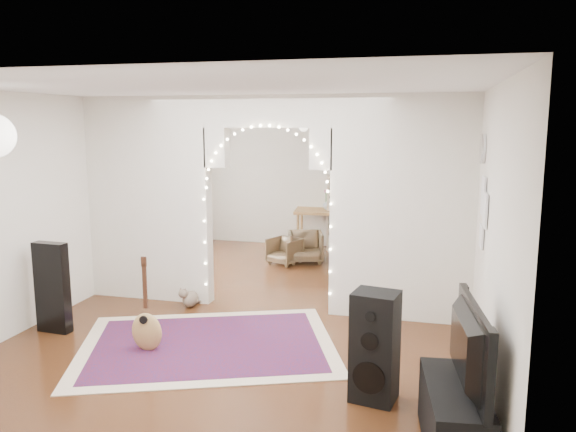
% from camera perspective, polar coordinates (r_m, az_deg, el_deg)
% --- Properties ---
extents(floor, '(7.50, 7.50, 0.00)m').
position_cam_1_polar(floor, '(7.39, -1.94, -9.19)').
color(floor, black).
rests_on(floor, ground).
extents(ceiling, '(5.00, 7.50, 0.02)m').
position_cam_1_polar(ceiling, '(7.00, -2.07, 12.22)').
color(ceiling, white).
rests_on(ceiling, wall_back).
extents(wall_back, '(5.00, 0.02, 2.70)m').
position_cam_1_polar(wall_back, '(10.70, 3.63, 4.05)').
color(wall_back, silver).
rests_on(wall_back, floor).
extents(wall_front, '(5.00, 0.02, 2.70)m').
position_cam_1_polar(wall_front, '(3.70, -18.56, -7.04)').
color(wall_front, silver).
rests_on(wall_front, floor).
extents(wall_left, '(0.02, 7.50, 2.70)m').
position_cam_1_polar(wall_left, '(8.13, -19.19, 1.78)').
color(wall_left, silver).
rests_on(wall_left, floor).
extents(wall_right, '(0.02, 7.50, 2.70)m').
position_cam_1_polar(wall_right, '(6.82, 18.62, 0.41)').
color(wall_right, silver).
rests_on(wall_right, floor).
extents(divider_wall, '(5.00, 0.20, 2.70)m').
position_cam_1_polar(divider_wall, '(7.06, -2.00, 1.82)').
color(divider_wall, silver).
rests_on(divider_wall, floor).
extents(fairy_lights, '(1.64, 0.04, 1.60)m').
position_cam_1_polar(fairy_lights, '(6.92, -2.31, 2.71)').
color(fairy_lights, '#FFEABF').
rests_on(fairy_lights, divider_wall).
extents(window, '(0.04, 1.20, 1.40)m').
position_cam_1_polar(window, '(9.64, -13.22, 4.10)').
color(window, white).
rests_on(window, wall_left).
extents(wall_clock, '(0.03, 0.31, 0.31)m').
position_cam_1_polar(wall_clock, '(6.14, 19.22, 6.47)').
color(wall_clock, white).
rests_on(wall_clock, wall_right).
extents(picture_frames, '(0.02, 0.50, 0.70)m').
position_cam_1_polar(picture_frames, '(5.81, 19.22, 0.36)').
color(picture_frames, white).
rests_on(picture_frames, wall_right).
extents(ceiling_fan, '(1.10, 1.10, 0.30)m').
position_cam_1_polar(ceiling_fan, '(8.93, 1.60, 9.72)').
color(ceiling_fan, '#BB833E').
rests_on(ceiling_fan, ceiling).
extents(area_rug, '(3.23, 2.84, 0.02)m').
position_cam_1_polar(area_rug, '(6.25, -8.15, -12.78)').
color(area_rug, maroon).
rests_on(area_rug, floor).
extents(guitar_case, '(0.41, 0.16, 1.04)m').
position_cam_1_polar(guitar_case, '(6.93, -22.82, -6.72)').
color(guitar_case, black).
rests_on(guitar_case, floor).
extents(acoustic_guitar, '(0.35, 0.15, 0.86)m').
position_cam_1_polar(acoustic_guitar, '(6.10, -14.21, -9.88)').
color(acoustic_guitar, '#AF8C46').
rests_on(acoustic_guitar, floor).
extents(tabby_cat, '(0.29, 0.43, 0.29)m').
position_cam_1_polar(tabby_cat, '(7.45, -9.96, -8.23)').
color(tabby_cat, brown).
rests_on(tabby_cat, floor).
extents(floor_speaker, '(0.43, 0.39, 0.96)m').
position_cam_1_polar(floor_speaker, '(4.97, 8.80, -12.99)').
color(floor_speaker, black).
rests_on(floor_speaker, floor).
extents(media_console, '(0.52, 1.04, 0.50)m').
position_cam_1_polar(media_console, '(4.48, 16.50, -19.18)').
color(media_console, black).
rests_on(media_console, floor).
extents(tv, '(0.27, 1.08, 0.62)m').
position_cam_1_polar(tv, '(4.24, 16.87, -12.52)').
color(tv, black).
rests_on(tv, media_console).
extents(bookcase, '(1.40, 0.85, 1.42)m').
position_cam_1_polar(bookcase, '(10.41, 7.85, 0.26)').
color(bookcase, tan).
rests_on(bookcase, floor).
extents(dining_table, '(1.29, 0.94, 0.76)m').
position_cam_1_polar(dining_table, '(10.52, 4.04, 0.28)').
color(dining_table, brown).
rests_on(dining_table, floor).
extents(flower_vase, '(0.20, 0.20, 0.19)m').
position_cam_1_polar(flower_vase, '(10.49, 4.05, 1.19)').
color(flower_vase, silver).
rests_on(flower_vase, dining_table).
extents(dining_chair_left, '(0.71, 0.72, 0.53)m').
position_cam_1_polar(dining_chair_left, '(9.59, 1.80, -3.14)').
color(dining_chair_left, '#4D3B26').
rests_on(dining_chair_left, floor).
extents(dining_chair_right, '(0.63, 0.64, 0.44)m').
position_cam_1_polar(dining_chair_right, '(9.48, -0.35, -3.56)').
color(dining_chair_right, '#4D3B26').
rests_on(dining_chair_right, floor).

